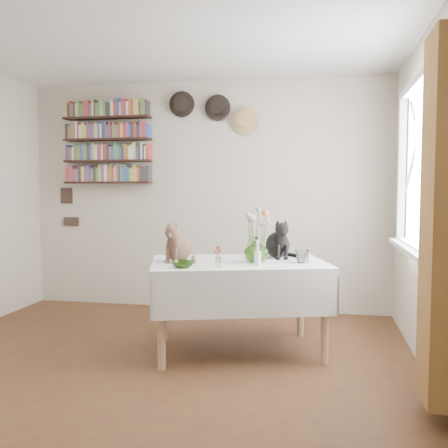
% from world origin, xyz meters
% --- Properties ---
extents(room, '(4.08, 4.58, 2.58)m').
position_xyz_m(room, '(0.00, 0.00, 1.25)').
color(room, brown).
rests_on(room, ground).
extents(window, '(0.12, 1.52, 1.32)m').
position_xyz_m(window, '(1.97, 0.80, 1.40)').
color(window, white).
rests_on(window, room).
extents(curtain, '(0.12, 0.38, 2.10)m').
position_xyz_m(curtain, '(1.90, -0.12, 1.15)').
color(curtain, brown).
rests_on(curtain, room).
extents(dining_table, '(1.58, 1.25, 0.74)m').
position_xyz_m(dining_table, '(0.60, 0.84, 0.56)').
color(dining_table, white).
rests_on(dining_table, room).
extents(tabby_cat, '(0.26, 0.31, 0.33)m').
position_xyz_m(tabby_cat, '(0.13, 0.75, 0.91)').
color(tabby_cat, brown).
rests_on(tabby_cat, dining_table).
extents(black_cat, '(0.31, 0.35, 0.34)m').
position_xyz_m(black_cat, '(0.89, 1.12, 0.91)').
color(black_cat, black).
rests_on(black_cat, dining_table).
extents(flower_vase, '(0.26, 0.26, 0.20)m').
position_xyz_m(flower_vase, '(0.75, 0.81, 0.84)').
color(flower_vase, '#6BAA39').
rests_on(flower_vase, dining_table).
extents(green_bowl, '(0.22, 0.22, 0.05)m').
position_xyz_m(green_bowl, '(0.25, 0.43, 0.77)').
color(green_bowl, '#6BAA39').
rests_on(green_bowl, dining_table).
extents(drinking_glass, '(0.13, 0.13, 0.11)m').
position_xyz_m(drinking_glass, '(1.11, 0.84, 0.80)').
color(drinking_glass, white).
rests_on(drinking_glass, dining_table).
extents(candlestick, '(0.05, 0.05, 0.20)m').
position_xyz_m(candlestick, '(0.78, 0.64, 0.81)').
color(candlestick, white).
rests_on(candlestick, dining_table).
extents(berry_jar, '(0.04, 0.04, 0.18)m').
position_xyz_m(berry_jar, '(0.50, 0.53, 0.82)').
color(berry_jar, white).
rests_on(berry_jar, dining_table).
extents(porcelain_figurine, '(0.04, 0.04, 0.08)m').
position_xyz_m(porcelain_figurine, '(1.17, 0.91, 0.78)').
color(porcelain_figurine, white).
rests_on(porcelain_figurine, dining_table).
extents(flower_bouquet, '(0.17, 0.13, 0.39)m').
position_xyz_m(flower_bouquet, '(0.75, 0.82, 1.08)').
color(flower_bouquet, '#4C7233').
rests_on(flower_bouquet, flower_vase).
extents(bookshelf_unit, '(1.00, 0.16, 0.91)m').
position_xyz_m(bookshelf_unit, '(-1.10, 2.16, 1.84)').
color(bookshelf_unit, black).
rests_on(bookshelf_unit, room).
extents(wall_hats, '(0.98, 0.09, 0.48)m').
position_xyz_m(wall_hats, '(0.12, 2.19, 2.17)').
color(wall_hats, black).
rests_on(wall_hats, room).
extents(wall_art_plaques, '(0.21, 0.02, 0.44)m').
position_xyz_m(wall_art_plaques, '(-1.63, 2.23, 1.12)').
color(wall_art_plaques, '#38281E').
rests_on(wall_art_plaques, room).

